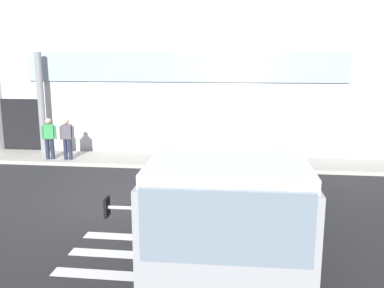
{
  "coord_description": "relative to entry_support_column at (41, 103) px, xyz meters",
  "views": [
    {
      "loc": [
        3.54,
        -11.67,
        4.29
      ],
      "look_at": [
        1.94,
        1.53,
        1.5
      ],
      "focal_mm": 39.66,
      "sensor_mm": 36.0,
      "label": 1
    }
  ],
  "objects": [
    {
      "name": "ground_plane",
      "position": [
        4.99,
        -5.4,
        -2.3
      ],
      "size": [
        80.0,
        90.0,
        0.02
      ],
      "primitive_type": "cube",
      "color": "#232326",
      "rests_on": "ground"
    },
    {
      "name": "bay_paint_stripes",
      "position": [
        6.99,
        -9.6,
        -2.29
      ],
      "size": [
        4.4,
        3.96,
        0.01
      ],
      "color": "silver",
      "rests_on": "ground"
    },
    {
      "name": "terminal_building",
      "position": [
        4.31,
        6.19,
        1.66
      ],
      "size": [
        21.25,
        13.8,
        7.93
      ],
      "color": "#B7B7BC",
      "rests_on": "ground"
    },
    {
      "name": "boarding_curb",
      "position": [
        4.99,
        -0.6,
        -2.22
      ],
      "size": [
        23.45,
        2.0,
        0.15
      ],
      "primitive_type": "cube",
      "color": "#9E9B93",
      "rests_on": "ground"
    },
    {
      "name": "entry_support_column",
      "position": [
        0.0,
        0.0,
        0.0
      ],
      "size": [
        0.28,
        0.28,
        4.28
      ],
      "primitive_type": "cylinder",
      "color": "slate",
      "rests_on": "boarding_curb"
    },
    {
      "name": "bus_main_foreground",
      "position": [
        8.23,
        -5.9,
        -0.96
      ],
      "size": [
        3.02,
        12.35,
        2.7
      ],
      "color": "gray",
      "rests_on": "ground"
    },
    {
      "name": "passenger_near_column",
      "position": [
        0.8,
        -1.13,
        -1.21
      ],
      "size": [
        0.57,
        0.32,
        1.68
      ],
      "color": "#1E2338",
      "rests_on": "boarding_curb"
    },
    {
      "name": "passenger_by_doorway",
      "position": [
        1.55,
        -1.12,
        -1.21
      ],
      "size": [
        0.59,
        0.26,
        1.68
      ],
      "color": "#1E2338",
      "rests_on": "boarding_curb"
    }
  ]
}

